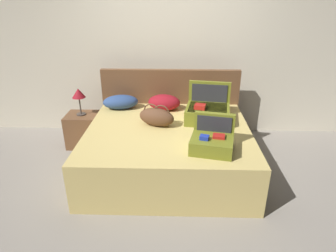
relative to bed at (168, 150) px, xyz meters
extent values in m
plane|color=gray|center=(0.00, -0.40, -0.28)|extent=(12.00, 12.00, 0.00)
cube|color=beige|center=(0.00, 1.25, 1.02)|extent=(8.00, 0.10, 2.60)
cube|color=tan|center=(0.00, 0.00, 0.00)|extent=(1.96, 1.76, 0.56)
cube|color=brown|center=(0.00, 0.92, 0.25)|extent=(2.00, 0.08, 1.07)
cube|color=olive|center=(0.49, 0.25, 0.38)|extent=(0.60, 0.53, 0.19)
cube|color=#28282D|center=(0.49, 0.25, 0.40)|extent=(0.53, 0.47, 0.13)
cube|color=#B21E19|center=(0.39, 0.21, 0.49)|extent=(0.16, 0.14, 0.06)
cube|color=olive|center=(0.53, 0.50, 0.51)|extent=(0.54, 0.12, 0.45)
cube|color=#28282D|center=(0.52, 0.47, 0.51)|extent=(0.45, 0.08, 0.39)
cube|color=olive|center=(0.46, -0.53, 0.36)|extent=(0.49, 0.42, 0.15)
cube|color=#28282D|center=(0.46, -0.53, 0.38)|extent=(0.43, 0.37, 0.10)
cube|color=#1E33A5|center=(0.38, -0.55, 0.45)|extent=(0.11, 0.09, 0.05)
cube|color=#B21E19|center=(0.53, -0.51, 0.44)|extent=(0.14, 0.12, 0.03)
cube|color=olive|center=(0.50, -0.33, 0.45)|extent=(0.43, 0.15, 0.34)
cube|color=#28282D|center=(0.50, -0.36, 0.45)|extent=(0.36, 0.09, 0.29)
ellipsoid|color=brown|center=(-0.15, 0.10, 0.39)|extent=(0.49, 0.34, 0.23)
torus|color=brown|center=(-0.21, 0.12, 0.46)|extent=(0.20, 0.08, 0.21)
torus|color=brown|center=(-0.08, 0.07, 0.46)|extent=(0.20, 0.08, 0.21)
ellipsoid|color=maroon|center=(-0.08, 0.65, 0.39)|extent=(0.48, 0.35, 0.21)
ellipsoid|color=navy|center=(-0.69, 0.67, 0.38)|extent=(0.53, 0.36, 0.20)
cube|color=brown|center=(-1.26, 0.63, -0.04)|extent=(0.44, 0.40, 0.48)
cylinder|color=#3F3833|center=(-1.26, 0.63, 0.20)|extent=(0.13, 0.13, 0.02)
cylinder|color=#4C443D|center=(-1.26, 0.63, 0.33)|extent=(0.02, 0.02, 0.24)
cone|color=maroon|center=(-1.26, 0.63, 0.52)|extent=(0.18, 0.18, 0.13)
camera|label=1|loc=(0.10, -3.21, 1.78)|focal=31.50mm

